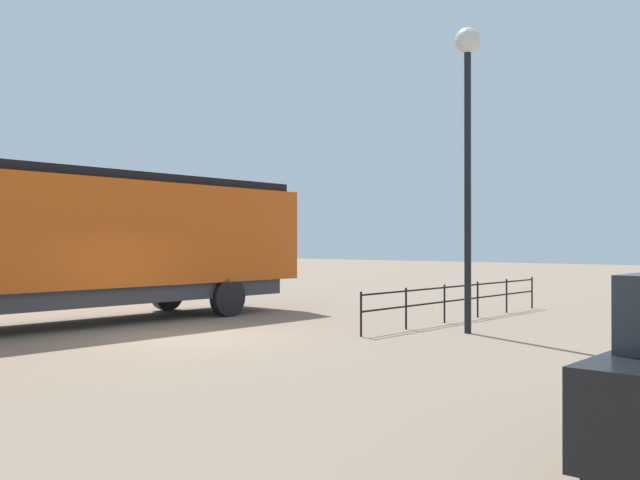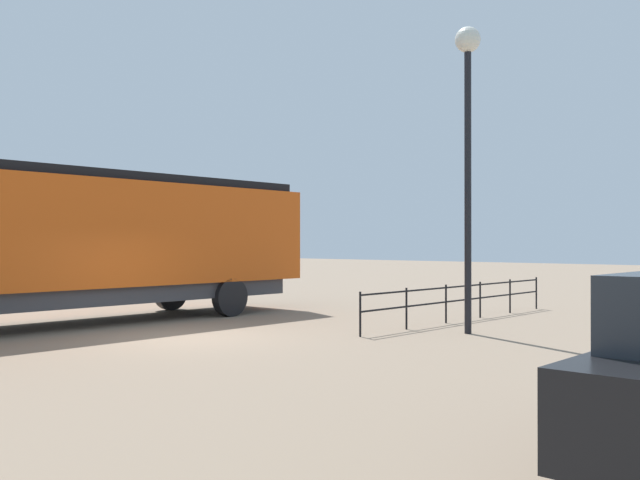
# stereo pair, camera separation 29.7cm
# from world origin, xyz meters

# --- Properties ---
(ground_plane) EXTENTS (120.00, 120.00, 0.00)m
(ground_plane) POSITION_xyz_m (0.00, 0.00, 0.00)
(ground_plane) COLOR #84705B
(locomotive) EXTENTS (3.15, 15.34, 3.94)m
(locomotive) POSITION_xyz_m (-4.14, -0.66, 2.22)
(locomotive) COLOR #D15114
(locomotive) RESTS_ON ground_plane
(lamp_post) EXTENTS (0.60, 0.60, 7.14)m
(lamp_post) POSITION_xyz_m (4.33, 4.87, 5.28)
(lamp_post) COLOR black
(lamp_post) RESTS_ON ground_plane
(platform_fence) EXTENTS (0.05, 9.03, 1.01)m
(platform_fence) POSITION_xyz_m (2.81, 7.26, 0.66)
(platform_fence) COLOR black
(platform_fence) RESTS_ON ground_plane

